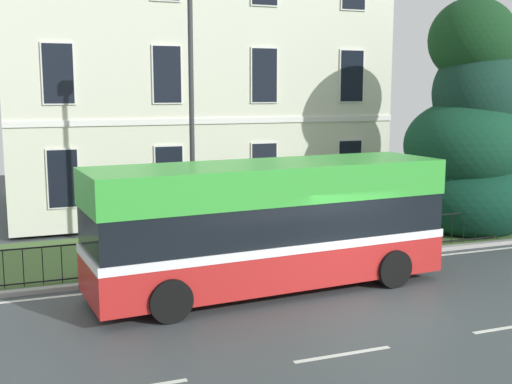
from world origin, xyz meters
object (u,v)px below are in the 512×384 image
(street_lamp_post, at_px, (191,105))
(litter_bin, at_px, (99,253))
(evergreen_tree, at_px, (469,144))
(georgian_townhouse, at_px, (181,40))
(single_decker_bus, at_px, (269,224))

(street_lamp_post, height_order, litter_bin, street_lamp_post)
(evergreen_tree, distance_m, street_lamp_post, 9.97)
(georgian_townhouse, height_order, single_decker_bus, georgian_townhouse)
(georgian_townhouse, height_order, evergreen_tree, georgian_townhouse)
(georgian_townhouse, height_order, street_lamp_post, georgian_townhouse)
(street_lamp_post, bearing_deg, georgian_townhouse, 77.17)
(single_decker_bus, relative_size, street_lamp_post, 1.17)
(evergreen_tree, height_order, street_lamp_post, evergreen_tree)
(evergreen_tree, bearing_deg, street_lamp_post, -176.95)
(georgian_townhouse, bearing_deg, evergreen_tree, -50.00)
(litter_bin, bearing_deg, single_decker_bus, -33.00)
(georgian_townhouse, distance_m, single_decker_bus, 13.80)
(evergreen_tree, xyz_separation_m, single_decker_bus, (-8.77, -3.58, -1.43))
(single_decker_bus, bearing_deg, georgian_townhouse, 80.55)
(evergreen_tree, bearing_deg, litter_bin, -174.97)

